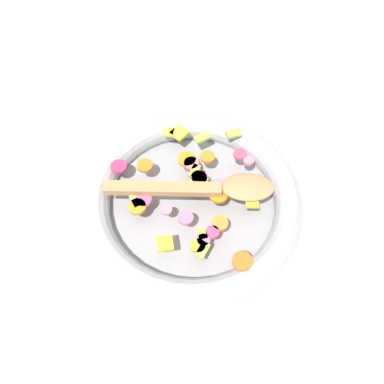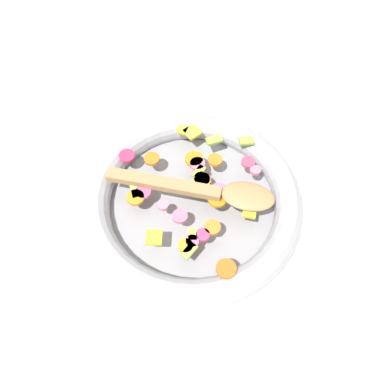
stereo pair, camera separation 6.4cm
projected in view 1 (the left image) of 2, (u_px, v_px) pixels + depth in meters
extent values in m
plane|color=silver|center=(192.00, 206.00, 0.69)|extent=(4.00, 4.00, 0.00)
cylinder|color=gray|center=(192.00, 205.00, 0.68)|extent=(0.34, 0.34, 0.01)
torus|color=#9E9EA5|center=(192.00, 199.00, 0.66)|extent=(0.39, 0.39, 0.05)
cylinder|color=orange|center=(198.00, 246.00, 0.59)|extent=(0.03, 0.03, 0.01)
cylinder|color=orange|center=(137.00, 207.00, 0.62)|extent=(0.04, 0.04, 0.01)
cylinder|color=orange|center=(145.00, 166.00, 0.67)|extent=(0.03, 0.03, 0.01)
cylinder|color=orange|center=(208.00, 157.00, 0.68)|extent=(0.04, 0.04, 0.01)
cylinder|color=orange|center=(187.00, 159.00, 0.68)|extent=(0.04, 0.04, 0.01)
cylinder|color=orange|center=(242.00, 261.00, 0.57)|extent=(0.04, 0.04, 0.01)
cylinder|color=orange|center=(220.00, 223.00, 0.61)|extent=(0.03, 0.03, 0.01)
cylinder|color=orange|center=(218.00, 195.00, 0.64)|extent=(0.04, 0.04, 0.01)
cube|color=#B0D660|center=(135.00, 201.00, 0.63)|extent=(0.02, 0.03, 0.01)
cube|color=#97C341|center=(234.00, 134.00, 0.71)|extent=(0.03, 0.02, 0.01)
cube|color=#AAD24D|center=(203.00, 250.00, 0.58)|extent=(0.03, 0.03, 0.01)
cube|color=#A0BC4D|center=(194.00, 171.00, 0.66)|extent=(0.02, 0.03, 0.01)
cube|color=#A8C645|center=(202.00, 234.00, 0.60)|extent=(0.02, 0.02, 0.01)
cube|color=#97C645|center=(202.00, 138.00, 0.70)|extent=(0.03, 0.03, 0.01)
cylinder|color=#CB3766|center=(199.00, 178.00, 0.66)|extent=(0.03, 0.03, 0.01)
cylinder|color=#D63E6E|center=(212.00, 232.00, 0.60)|extent=(0.03, 0.03, 0.01)
cylinder|color=#CA2F59|center=(119.00, 167.00, 0.67)|extent=(0.04, 0.04, 0.01)
cylinder|color=#E27684|center=(200.00, 178.00, 0.65)|extent=(0.04, 0.04, 0.01)
cylinder|color=pink|center=(203.00, 240.00, 0.59)|extent=(0.02, 0.02, 0.01)
cylinder|color=pink|center=(189.00, 163.00, 0.67)|extent=(0.04, 0.04, 0.01)
cylinder|color=pink|center=(249.00, 161.00, 0.67)|extent=(0.02, 0.02, 0.01)
cylinder|color=#D96886|center=(186.00, 218.00, 0.61)|extent=(0.04, 0.04, 0.01)
cylinder|color=#D24360|center=(240.00, 154.00, 0.68)|extent=(0.03, 0.03, 0.01)
cylinder|color=#D64E81|center=(144.00, 200.00, 0.63)|extent=(0.03, 0.03, 0.01)
cylinder|color=pink|center=(167.00, 210.00, 0.62)|extent=(0.03, 0.03, 0.01)
cylinder|color=pink|center=(218.00, 186.00, 0.65)|extent=(0.04, 0.04, 0.01)
cube|color=yellow|center=(252.00, 202.00, 0.63)|extent=(0.02, 0.02, 0.01)
cube|color=yellow|center=(198.00, 182.00, 0.65)|extent=(0.04, 0.04, 0.01)
cube|color=yellow|center=(165.00, 243.00, 0.59)|extent=(0.03, 0.03, 0.01)
cube|color=yellow|center=(179.00, 133.00, 0.71)|extent=(0.04, 0.04, 0.01)
cube|color=gold|center=(169.00, 132.00, 0.71)|extent=(0.02, 0.02, 0.01)
cube|color=#A87F51|center=(163.00, 187.00, 0.63)|extent=(0.20, 0.03, 0.01)
ellipsoid|color=#A87F51|center=(248.00, 189.00, 0.63)|extent=(0.09, 0.06, 0.01)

